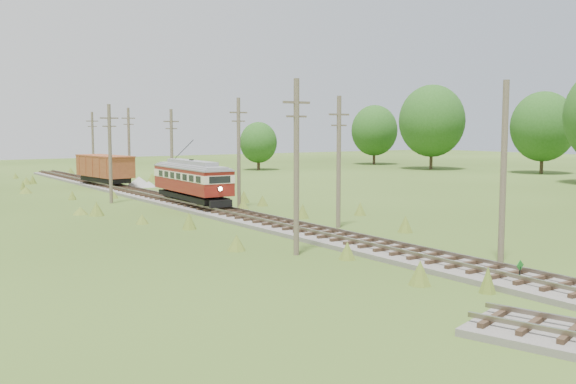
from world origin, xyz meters
TOP-DOWN VIEW (x-y plane):
  - ground at (0.00, 0.00)m, footprint 260.00×260.00m
  - railbed_main at (0.00, 34.00)m, footprint 3.60×96.00m
  - switch_marker at (-0.20, 1.50)m, footprint 0.45×0.06m
  - streetcar at (-0.00, 33.21)m, footprint 3.08×11.14m
  - gondola at (0.00, 55.45)m, footprint 3.96×9.33m
  - gravel_pile at (3.46, 53.81)m, footprint 3.17×3.37m
  - utility_pole_r_1 at (3.10, 5.00)m, footprint 0.30×0.30m
  - utility_pole_r_2 at (3.30, 18.00)m, footprint 1.60×0.30m
  - utility_pole_r_3 at (3.20, 31.00)m, footprint 1.60×0.30m
  - utility_pole_r_4 at (3.00, 44.00)m, footprint 1.60×0.30m
  - utility_pole_r_5 at (3.40, 57.00)m, footprint 1.60×0.30m
  - utility_pole_r_6 at (3.20, 70.00)m, footprint 1.60×0.30m
  - utility_pole_l_a at (-4.20, 12.00)m, footprint 1.60×0.30m
  - utility_pole_l_b at (-4.50, 40.00)m, footprint 1.60×0.30m
  - tree_right_3 at (60.00, 42.00)m, footprint 9.24×9.24m
  - tree_right_4 at (54.00, 58.00)m, footprint 10.50×10.50m
  - tree_right_5 at (56.00, 74.00)m, footprint 8.40×8.40m
  - tree_mid_b at (30.00, 72.00)m, footprint 5.88×5.88m

SIDE VIEW (x-z plane):
  - ground at x=0.00m, z-range 0.00..0.00m
  - railbed_main at x=0.00m, z-range -0.09..0.48m
  - gravel_pile at x=3.46m, z-range -0.04..1.12m
  - switch_marker at x=-0.20m, z-range 0.09..1.17m
  - gondola at x=0.00m, z-range 0.68..3.69m
  - streetcar at x=0.00m, z-range -0.12..4.93m
  - utility_pole_r_4 at x=3.00m, z-range 0.12..8.52m
  - tree_mid_b at x=30.00m, z-range 0.54..8.12m
  - utility_pole_r_1 at x=3.10m, z-range 0.00..8.80m
  - utility_pole_r_2 at x=3.30m, z-range 0.12..8.72m
  - utility_pole_l_b at x=-4.50m, z-range 0.12..8.72m
  - utility_pole_r_6 at x=3.20m, z-range 0.12..8.82m
  - utility_pole_r_5 at x=3.40m, z-range 0.13..9.03m
  - utility_pole_r_3 at x=3.20m, z-range 0.13..9.13m
  - utility_pole_l_a at x=-4.20m, z-range 0.13..9.13m
  - tree_right_5 at x=56.00m, z-range 0.78..11.60m
  - tree_right_3 at x=60.00m, z-range 0.86..12.77m
  - tree_right_4 at x=54.00m, z-range 0.98..14.51m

